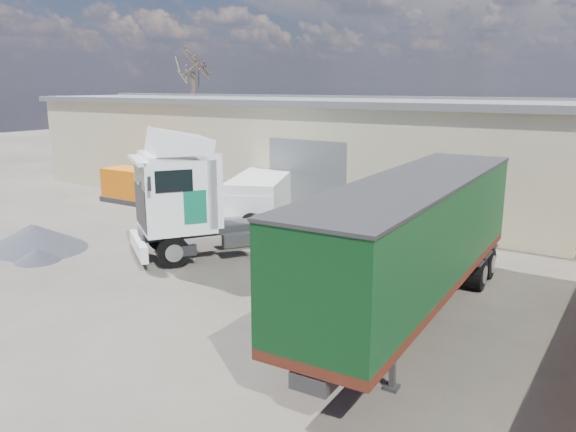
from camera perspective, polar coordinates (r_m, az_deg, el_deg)
The scene contains 8 objects.
ground at distance 16.86m, azimuth -10.36°, elevation -7.78°, with size 120.00×120.00×0.00m, color #27251F.
warehouse at distance 32.31m, azimuth 1.51°, elevation 7.28°, with size 30.60×12.60×5.42m.
bare_tree at distance 42.71m, azimuth -9.72°, elevation 15.60°, with size 4.00×4.00×9.60m.
tractor_unit at distance 20.09m, azimuth -8.94°, elevation 1.36°, with size 5.84×6.94×4.55m.
box_trailer at distance 14.59m, azimuth 12.81°, elevation -1.87°, with size 2.89×11.27×3.72m.
panel_van at distance 24.40m, azimuth -2.85°, elevation 1.65°, with size 4.04×5.63×2.14m.
orange_skip at distance 30.54m, azimuth -15.80°, elevation 2.84°, with size 2.81×1.77×1.74m.
gravel_heap at distance 23.15m, azimuth -24.27°, elevation -1.92°, with size 4.93×4.42×0.88m.
Camera 1 is at (11.06, -11.24, 5.96)m, focal length 35.00 mm.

